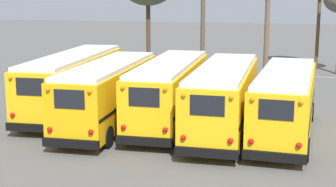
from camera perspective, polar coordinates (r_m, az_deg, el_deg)
name	(u,v)px	position (r m, az deg, el deg)	size (l,w,h in m)	color
ground_plane	(170,123)	(26.06, 0.24, -3.29)	(160.00, 160.00, 0.00)	#5B5956
school_bus_0	(74,81)	(28.39, -10.43, 1.35)	(2.95, 10.68, 3.20)	yellow
school_bus_1	(109,92)	(25.43, -6.53, 0.18)	(2.64, 9.94, 3.12)	#EAAA0F
school_bus_2	(170,90)	(25.59, 0.20, 0.38)	(2.64, 10.09, 3.16)	yellow
school_bus_3	(224,96)	(24.17, 6.18, -0.33)	(2.55, 10.04, 3.16)	yellow
school_bus_4	(285,101)	(23.89, 12.86, -0.83)	(2.93, 9.51, 3.07)	yellow
utility_pole	(203,23)	(38.78, 3.88, 7.78)	(1.80, 0.34, 8.10)	brown
fence_line	(197,79)	(33.16, 3.28, 1.63)	(19.33, 0.06, 1.42)	#939399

